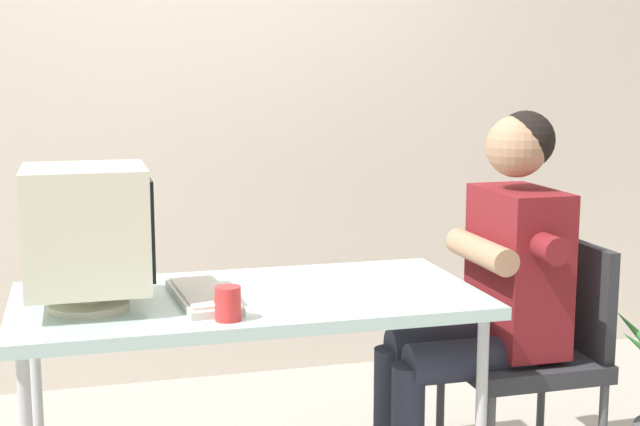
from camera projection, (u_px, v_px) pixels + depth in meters
The scene contains 7 objects.
wall_back at pixel (254, 55), 4.12m from camera, with size 8.00×0.10×3.00m, color beige.
desk at pixel (249, 310), 2.84m from camera, with size 1.46×0.72×0.74m.
crt_monitor at pixel (88, 230), 2.62m from camera, with size 0.36×0.34×0.42m.
keyboard at pixel (203, 296), 2.75m from camera, with size 0.19×0.44×0.03m.
office_chair at pixel (537, 345), 3.13m from camera, with size 0.47×0.47×0.85m.
person_seated at pixel (490, 285), 3.05m from camera, with size 0.72×0.59×1.31m.
desk_mug at pixel (228, 303), 2.54m from camera, with size 0.07×0.08×0.10m.
Camera 1 is at (-0.50, -2.71, 1.46)m, focal length 50.49 mm.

